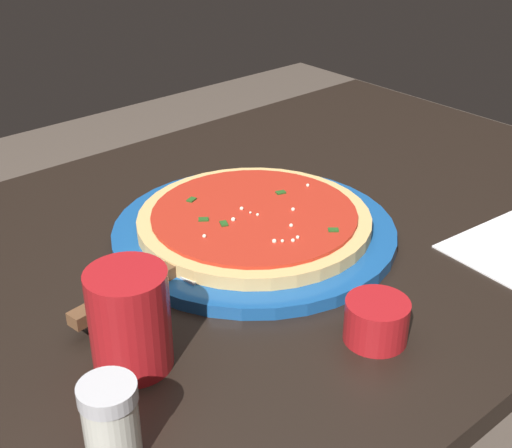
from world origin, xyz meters
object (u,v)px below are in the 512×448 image
at_px(serving_plate, 256,233).
at_px(cup_small_sauce, 376,321).
at_px(cup_tall_drink, 130,320).
at_px(pizza, 256,221).
at_px(parmesan_shaker, 111,422).
at_px(pizza_server, 154,280).

relative_size(serving_plate, cup_small_sauce, 5.51).
bearing_deg(cup_tall_drink, pizza, -156.73).
distance_m(cup_small_sauce, parmesan_shaker, 0.28).
height_order(cup_tall_drink, cup_small_sauce, cup_tall_drink).
height_order(serving_plate, pizza_server, pizza_server).
xyz_separation_m(cup_tall_drink, cup_small_sauce, (-0.20, 0.12, -0.03)).
xyz_separation_m(pizza, parmesan_shaker, (0.32, 0.19, 0.01)).
height_order(serving_plate, cup_small_sauce, cup_small_sauce).
xyz_separation_m(cup_small_sauce, parmesan_shaker, (0.27, -0.03, 0.02)).
xyz_separation_m(pizza_server, cup_tall_drink, (0.08, 0.08, 0.03)).
bearing_deg(cup_tall_drink, cup_small_sauce, 148.09).
height_order(pizza, cup_small_sauce, cup_small_sauce).
height_order(serving_plate, cup_tall_drink, cup_tall_drink).
distance_m(serving_plate, pizza_server, 0.17).
bearing_deg(serving_plate, cup_tall_drink, 23.28).
height_order(pizza, cup_tall_drink, cup_tall_drink).
distance_m(pizza, cup_small_sauce, 0.23).
distance_m(pizza_server, cup_small_sauce, 0.24).
bearing_deg(serving_plate, cup_small_sauce, 79.35).
relative_size(serving_plate, parmesan_shaker, 4.70).
xyz_separation_m(serving_plate, pizza, (0.00, 0.00, 0.02)).
bearing_deg(pizza_server, serving_plate, -172.11).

